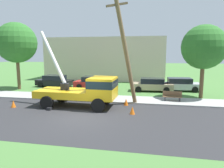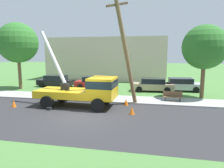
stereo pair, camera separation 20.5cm
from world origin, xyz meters
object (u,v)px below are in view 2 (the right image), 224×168
at_px(leaning_utility_pole, 125,48).
at_px(parked_sedan_red, 94,83).
at_px(parked_sedan_black, 56,81).
at_px(parked_sedan_silver, 180,85).
at_px(roadside_tree_near, 205,47).
at_px(roadside_tree_far, 18,43).
at_px(utility_truck, 87,89).
at_px(traffic_cone_behind, 14,104).
at_px(traffic_cone_curbside, 126,102).
at_px(parked_sedan_tan, 153,85).
at_px(park_bench, 173,97).
at_px(traffic_cone_ahead, 132,110).

distance_m(leaning_utility_pole, parked_sedan_red, 9.12).
bearing_deg(parked_sedan_black, parked_sedan_silver, 0.27).
distance_m(roadside_tree_near, roadside_tree_far, 19.59).
relative_size(utility_truck, roadside_tree_far, 0.90).
relative_size(traffic_cone_behind, parked_sedan_silver, 0.12).
height_order(utility_truck, parked_sedan_black, utility_truck).
xyz_separation_m(traffic_cone_curbside, parked_sedan_tan, (1.99, 6.73, 0.43)).
relative_size(parked_sedan_black, parked_sedan_silver, 0.99).
bearing_deg(roadside_tree_near, parked_sedan_black, 168.40).
bearing_deg(parked_sedan_black, traffic_cone_behind, -82.30).
bearing_deg(traffic_cone_curbside, roadside_tree_far, 158.64).
relative_size(parked_sedan_black, park_bench, 2.80).
distance_m(traffic_cone_curbside, parked_sedan_red, 8.50).
bearing_deg(traffic_cone_behind, leaning_utility_pole, 16.50).
bearing_deg(utility_truck, park_bench, 24.65).
bearing_deg(park_bench, traffic_cone_ahead, -124.68).
bearing_deg(traffic_cone_curbside, park_bench, 27.94).
relative_size(traffic_cone_ahead, parked_sedan_silver, 0.12).
relative_size(parked_sedan_silver, roadside_tree_far, 0.60).
bearing_deg(utility_truck, traffic_cone_behind, -167.45).
xyz_separation_m(traffic_cone_behind, parked_sedan_red, (3.75, 9.36, 0.43)).
distance_m(leaning_utility_pole, parked_sedan_black, 12.69).
height_order(leaning_utility_pole, parked_sedan_tan, leaning_utility_pole).
relative_size(utility_truck, leaning_utility_pole, 0.76).
relative_size(parked_sedan_tan, roadside_tree_near, 0.67).
relative_size(utility_truck, traffic_cone_curbside, 12.07).
relative_size(parked_sedan_silver, park_bench, 2.82).
distance_m(parked_sedan_red, roadside_tree_near, 12.25).
height_order(utility_truck, park_bench, utility_truck).
bearing_deg(parked_sedan_silver, park_bench, -102.33).
bearing_deg(parked_sedan_silver, parked_sedan_black, -179.73).
bearing_deg(parked_sedan_black, roadside_tree_far, -144.52).
distance_m(parked_sedan_black, parked_sedan_silver, 14.74).
height_order(parked_sedan_black, parked_sedan_silver, same).
xyz_separation_m(traffic_cone_ahead, traffic_cone_behind, (-9.20, 0.05, 0.00)).
relative_size(leaning_utility_pole, roadside_tree_far, 1.18).
distance_m(utility_truck, leaning_utility_pole, 4.38).
bearing_deg(parked_sedan_black, roadside_tree_near, -11.60).
xyz_separation_m(leaning_utility_pole, parked_sedan_black, (-9.65, 7.29, -3.84)).
relative_size(traffic_cone_curbside, park_bench, 0.35).
height_order(traffic_cone_curbside, park_bench, park_bench).
xyz_separation_m(parked_sedan_silver, roadside_tree_far, (-18.02, -2.41, 4.55)).
distance_m(parked_sedan_tan, roadside_tree_far, 15.82).
bearing_deg(traffic_cone_curbside, roadside_tree_near, 32.34).
bearing_deg(parked_sedan_silver, roadside_tree_far, -172.39).
distance_m(traffic_cone_behind, parked_sedan_silver, 16.64).
height_order(traffic_cone_ahead, park_bench, park_bench).
bearing_deg(parked_sedan_silver, parked_sedan_red, -177.22).
xyz_separation_m(utility_truck, roadside_tree_near, (9.42, 5.19, 3.26)).
relative_size(traffic_cone_behind, parked_sedan_tan, 0.13).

